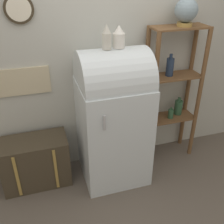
{
  "coord_description": "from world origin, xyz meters",
  "views": [
    {
      "loc": [
        -0.73,
        -2.12,
        2.19
      ],
      "look_at": [
        -0.01,
        0.21,
        0.84
      ],
      "focal_mm": 42.0,
      "sensor_mm": 36.0,
      "label": 1
    }
  ],
  "objects_px": {
    "globe": "(186,11)",
    "vase_left": "(107,38)",
    "suitcase_trunk": "(36,162)",
    "refrigerator": "(113,115)",
    "vase_center": "(119,37)"
  },
  "relations": [
    {
      "from": "globe",
      "to": "vase_left",
      "type": "bearing_deg",
      "value": -169.76
    },
    {
      "from": "globe",
      "to": "vase_left",
      "type": "relative_size",
      "value": 1.2
    },
    {
      "from": "suitcase_trunk",
      "to": "globe",
      "type": "bearing_deg",
      "value": 1.56
    },
    {
      "from": "refrigerator",
      "to": "suitcase_trunk",
      "type": "xyz_separation_m",
      "value": [
        -0.87,
        0.11,
        -0.51
      ]
    },
    {
      "from": "refrigerator",
      "to": "globe",
      "type": "bearing_deg",
      "value": 10.45
    },
    {
      "from": "refrigerator",
      "to": "vase_center",
      "type": "relative_size",
      "value": 7.21
    },
    {
      "from": "suitcase_trunk",
      "to": "vase_center",
      "type": "xyz_separation_m",
      "value": [
        0.93,
        -0.1,
        1.33
      ]
    },
    {
      "from": "globe",
      "to": "suitcase_trunk",
      "type": "bearing_deg",
      "value": -178.44
    },
    {
      "from": "suitcase_trunk",
      "to": "vase_center",
      "type": "height_order",
      "value": "vase_center"
    },
    {
      "from": "refrigerator",
      "to": "vase_left",
      "type": "height_order",
      "value": "vase_left"
    },
    {
      "from": "vase_left",
      "to": "globe",
      "type": "bearing_deg",
      "value": 10.24
    },
    {
      "from": "vase_left",
      "to": "vase_center",
      "type": "xyz_separation_m",
      "value": [
        0.12,
        0.01,
        -0.01
      ]
    },
    {
      "from": "vase_left",
      "to": "suitcase_trunk",
      "type": "bearing_deg",
      "value": 171.85
    },
    {
      "from": "suitcase_trunk",
      "to": "refrigerator",
      "type": "bearing_deg",
      "value": -6.96
    },
    {
      "from": "refrigerator",
      "to": "suitcase_trunk",
      "type": "height_order",
      "value": "refrigerator"
    }
  ]
}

